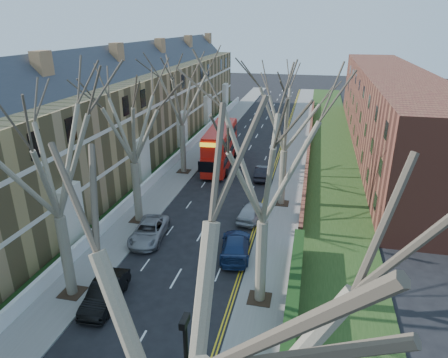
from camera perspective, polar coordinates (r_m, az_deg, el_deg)
The scene contains 18 objects.
pavement_left at distance 54.97m, azimuth -2.46°, elevation 4.98°, with size 3.00×102.00×0.12m, color slate.
pavement_right at distance 53.20m, azimuth 10.15°, elevation 4.08°, with size 3.00×102.00×0.12m, color slate.
terrace_left at distance 49.03m, azimuth -13.84°, elevation 8.93°, with size 9.70×78.00×13.60m.
flats_right at distance 56.63m, azimuth 22.51°, elevation 9.00°, with size 13.97×54.00×10.00m.
front_wall_left at distance 48.01m, azimuth -6.87°, elevation 3.05°, with size 0.30×78.00×1.00m.
grass_verge_right at distance 53.19m, azimuth 15.00°, elevation 3.78°, with size 6.00×102.00×0.06m.
tree_left_mid at distance 23.30m, azimuth -23.87°, elevation 4.22°, with size 10.50×10.50×14.71m.
tree_left_far at distance 31.66m, azimuth -13.27°, elevation 9.11°, with size 10.15×10.15×14.22m.
tree_left_dist at distance 42.53m, azimuth -6.24°, elevation 13.08°, with size 10.50×10.50×14.71m.
tree_right_near at distance 8.60m, azimuth -6.92°, elevation -22.26°, with size 10.85×10.85×15.20m.
tree_right_mid at distance 20.86m, azimuth 5.95°, elevation 4.11°, with size 10.50×10.50×14.71m.
tree_right_far at distance 34.48m, azimuth 8.95°, elevation 10.42°, with size 10.15×10.15×14.22m.
double_decker_bus at distance 46.08m, azimuth -0.53°, elevation 4.49°, with size 3.22×10.88×4.50m.
car_left_mid at distance 25.70m, azimuth -16.63°, elevation -15.32°, with size 1.55×4.43×1.46m, color black.
car_left_far at distance 31.61m, azimuth -10.67°, elevation -7.33°, with size 2.28×4.95×1.37m, color gray.
car_right_near at distance 29.18m, azimuth 1.65°, elevation -9.48°, with size 2.03×4.99×1.45m, color navy.
car_right_mid at distance 34.12m, azimuth 3.93°, elevation -4.64°, with size 1.70×4.23×1.44m, color #A0A2A9.
car_right_far at distance 42.99m, azimuth 5.49°, elevation 0.95°, with size 1.45×4.15×1.37m, color black.
Camera 1 is at (8.00, -11.77, 15.80)m, focal length 32.00 mm.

